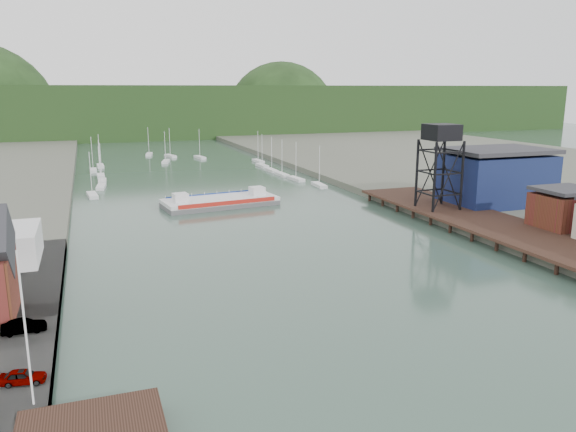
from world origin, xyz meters
TOP-DOWN VIEW (x-y plane):
  - ground at (0.00, 0.00)m, footprint 600.00×600.00m
  - east_land at (92.00, 80.00)m, footprint 120.00×400.00m
  - east_pier at (37.00, 45.00)m, footprint 14.00×70.00m
  - flagpole at (-33.00, 10.00)m, footprint 0.16×0.16m
  - lift_tower at (35.00, 58.00)m, footprint 6.50×6.50m
  - blue_shed at (50.00, 60.00)m, footprint 20.50×14.50m
  - marina_sailboats at (0.08, 138.46)m, footprint 57.71×92.65m
  - distant_hills at (-3.98, 301.35)m, footprint 500.00×120.00m
  - chain_ferry at (-1.80, 83.94)m, footprint 25.08×12.57m
  - car_west_a at (-34.00, 13.59)m, footprint 3.69×1.96m
  - car_west_b at (-34.85, 24.00)m, footprint 4.15×1.65m

SIDE VIEW (x-z plane):
  - ground at x=0.00m, z-range 0.00..0.00m
  - east_land at x=92.00m, z-range -1.60..1.60m
  - marina_sailboats at x=0.08m, z-range -0.10..0.80m
  - chain_ferry at x=-1.80m, z-range -0.74..2.73m
  - east_pier at x=37.00m, z-range 0.67..3.12m
  - car_west_a at x=-34.00m, z-range 1.60..2.80m
  - car_west_b at x=-34.85m, z-range 1.60..2.94m
  - blue_shed at x=50.00m, z-range 1.41..12.71m
  - flagpole at x=-33.00m, z-range 1.60..13.60m
  - distant_hills at x=-3.98m, z-range -29.62..50.38m
  - lift_tower at x=35.00m, z-range 7.65..23.65m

